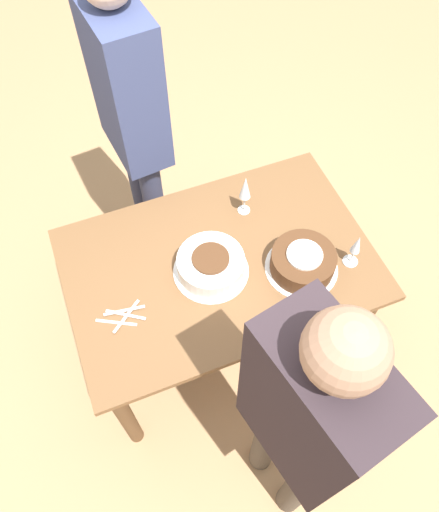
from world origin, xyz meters
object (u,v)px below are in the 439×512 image
wine_glass_far (356,246)px  person_cutting (305,423)px  wine_glass_near (245,189)px  cake_front_chocolate (303,262)px  person_watching (131,111)px  cake_center_white (211,265)px

wine_glass_far → person_cutting: person_cutting is taller
wine_glass_near → cake_front_chocolate: bearing=-74.1°
person_cutting → wine_glass_far: bearing=-55.4°
person_watching → wine_glass_near: bearing=29.8°
cake_front_chocolate → wine_glass_far: (0.21, -0.05, 0.07)m
cake_center_white → cake_front_chocolate: 0.39m
cake_front_chocolate → person_cutting: person_cutting is taller
cake_front_chocolate → wine_glass_far: size_ratio=1.69×
person_watching → cake_center_white: bearing=1.3°
cake_center_white → cake_front_chocolate: cake_front_chocolate is taller
cake_front_chocolate → cake_center_white: bearing=160.7°
wine_glass_far → cake_center_white: bearing=163.1°
person_cutting → person_watching: bearing=-7.5°
person_watching → cake_front_chocolate: bearing=21.9°
cake_center_white → person_watching: size_ratio=0.19×
cake_front_chocolate → person_cutting: size_ratio=0.18×
cake_front_chocolate → person_cutting: bearing=-118.8°
cake_front_chocolate → person_watching: (-0.47, 0.87, 0.25)m
wine_glass_far → person_cutting: (-0.57, -0.60, 0.17)m
wine_glass_near → person_watching: bearing=126.1°
cake_center_white → cake_front_chocolate: size_ratio=1.03×
wine_glass_far → wine_glass_near: bearing=127.0°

